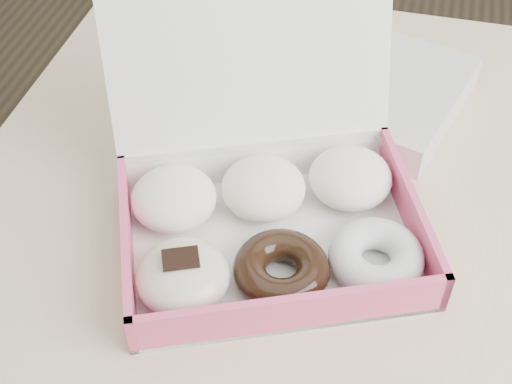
# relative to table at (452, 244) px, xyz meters

# --- Properties ---
(table) EXTENTS (1.20, 0.80, 0.75)m
(table) POSITION_rel_table_xyz_m (0.00, 0.00, 0.00)
(table) COLOR tan
(table) RESTS_ON ground
(donut_box) EXTENTS (0.41, 0.40, 0.23)m
(donut_box) POSITION_rel_table_xyz_m (-0.22, -0.10, 0.12)
(donut_box) COLOR white
(donut_box) RESTS_ON table
(newspapers) EXTENTS (0.33, 0.29, 0.04)m
(newspapers) POSITION_rel_table_xyz_m (-0.16, 0.17, 0.10)
(newspapers) COLOR silver
(newspapers) RESTS_ON table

